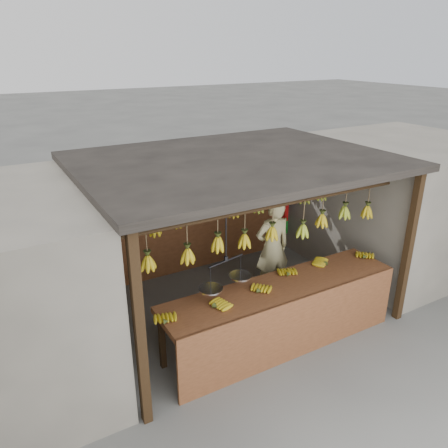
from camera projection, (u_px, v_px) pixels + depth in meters
ground at (233, 306)px, 6.94m from camera, size 80.00×80.00×0.00m
stall at (223, 181)px, 6.46m from camera, size 4.30×3.30×2.40m
neighbor_right at (399, 201)px, 8.16m from camera, size 3.00×3.00×2.30m
counter at (286, 303)px, 5.72m from camera, size 3.46×0.77×0.96m
hanging_bananas at (234, 211)px, 6.33m from camera, size 3.53×2.26×0.38m
balance_scale at (226, 279)px, 5.37m from camera, size 0.77×0.39×0.89m
vendor at (272, 248)px, 6.99m from camera, size 0.64×0.45×1.66m
bag_bundles at (283, 203)px, 8.54m from camera, size 0.08×0.26×1.25m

